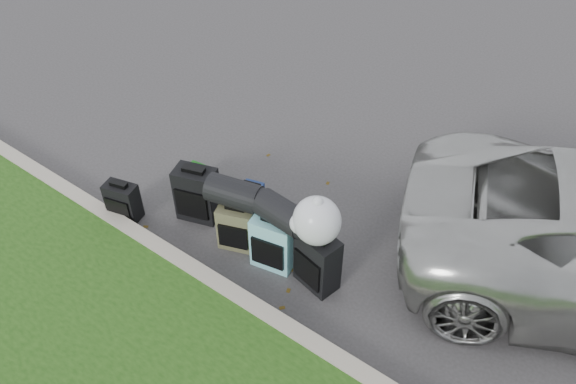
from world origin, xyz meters
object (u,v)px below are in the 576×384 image
Objects in this scene: suitcase_olive at (237,227)px; suitcase_small_black at (123,201)px; suitcase_large_black_right at (317,261)px; suitcase_large_black_left at (197,194)px; suitcase_teal at (273,242)px; tote_navy at (253,193)px; tote_green at (198,177)px.

suitcase_small_black is at bearing 177.49° from suitcase_olive.
suitcase_olive is 1.03m from suitcase_large_black_right.
suitcase_large_black_left reaches higher than suitcase_large_black_right.
suitcase_large_black_right reaches higher than suitcase_teal.
tote_navy is (-1.35, 0.60, -0.21)m from suitcase_large_black_right.
suitcase_large_black_right is at bearing -18.59° from suitcase_large_black_left.
tote_green is (-1.06, 0.46, -0.12)m from suitcase_olive.
suitcase_large_black_right is (1.71, -0.02, -0.01)m from suitcase_large_black_left.
suitcase_olive reaches higher than tote_navy.
suitcase_small_black is at bearing -177.48° from suitcase_teal.
suitcase_small_black is 0.71× the size of suitcase_large_black_right.
suitcase_teal is at bearing -162.08° from suitcase_large_black_right.
suitcase_large_black_left is 1.18m from suitcase_teal.
suitcase_large_black_right reaches higher than suitcase_small_black.
tote_green is at bearing -178.27° from suitcase_large_black_right.
suitcase_olive is (1.38, 0.45, 0.04)m from suitcase_small_black.
suitcase_large_black_left is 2.23× the size of tote_green.
suitcase_olive is 0.75m from tote_navy.
suitcase_olive is 0.50m from suitcase_teal.
suitcase_small_black is at bearing -160.61° from suitcase_large_black_left.
suitcase_olive is 1.16m from tote_green.
suitcase_large_black_left is (0.70, 0.53, 0.10)m from suitcase_small_black.
suitcase_large_black_left reaches higher than tote_green.
suitcase_olive is at bearing -25.22° from suitcase_large_black_left.
suitcase_olive is at bearing -79.28° from tote_navy.
suitcase_large_black_left is at bearing 22.64° from suitcase_small_black.
suitcase_teal is at bearing -21.51° from tote_green.
suitcase_large_black_left is 1.23× the size of suitcase_olive.
suitcase_small_black is 2.47m from suitcase_large_black_right.
suitcase_olive is at bearing -163.74° from suitcase_large_black_right.
tote_green reaches higher than tote_navy.
tote_navy is (0.36, 0.58, -0.21)m from suitcase_large_black_left.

